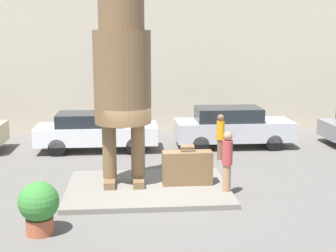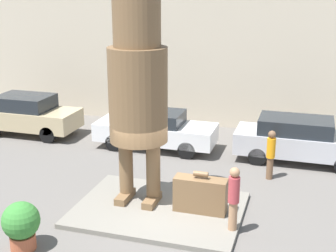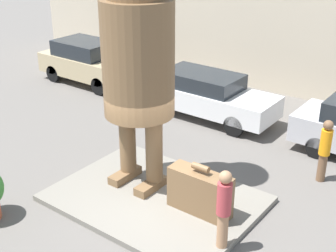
% 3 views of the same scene
% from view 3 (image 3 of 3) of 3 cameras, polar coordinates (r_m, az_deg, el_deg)
% --- Properties ---
extents(ground_plane, '(60.00, 60.00, 0.00)m').
position_cam_3_polar(ground_plane, '(11.54, -1.57, -9.12)').
color(ground_plane, '#605B56').
extents(pedestal, '(4.79, 3.55, 0.14)m').
position_cam_3_polar(pedestal, '(11.50, -1.57, -8.83)').
color(pedestal, slate).
rests_on(pedestal, ground_plane).
extents(building_backdrop, '(28.00, 0.60, 6.25)m').
position_cam_3_polar(building_backdrop, '(17.93, 17.14, 12.92)').
color(building_backdrop, beige).
rests_on(building_backdrop, ground_plane).
extents(statue_figure, '(1.67, 1.67, 6.19)m').
position_cam_3_polar(statue_figure, '(10.64, -3.71, 10.16)').
color(statue_figure, brown).
rests_on(statue_figure, pedestal).
extents(giant_suitcase, '(1.50, 0.50, 1.22)m').
position_cam_3_polar(giant_suitcase, '(10.68, 3.90, -8.02)').
color(giant_suitcase, brown).
rests_on(giant_suitcase, pedestal).
extents(tourist, '(0.30, 0.30, 1.76)m').
position_cam_3_polar(tourist, '(9.44, 6.82, -9.70)').
color(tourist, '#A87A56').
rests_on(tourist, pedestal).
extents(parked_car_tan, '(4.24, 1.84, 1.73)m').
position_cam_3_polar(parked_car_tan, '(19.53, -9.68, 7.80)').
color(parked_car_tan, tan).
rests_on(parked_car_tan, ground_plane).
extents(parked_car_white, '(4.79, 1.70, 1.54)m').
position_cam_3_polar(parked_car_white, '(15.90, 4.65, 3.90)').
color(parked_car_white, silver).
rests_on(parked_car_white, ground_plane).
extents(worker_hivis, '(0.29, 0.29, 1.71)m').
position_cam_3_polar(worker_hivis, '(12.56, 18.57, -2.60)').
color(worker_hivis, brown).
rests_on(worker_hivis, ground_plane).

